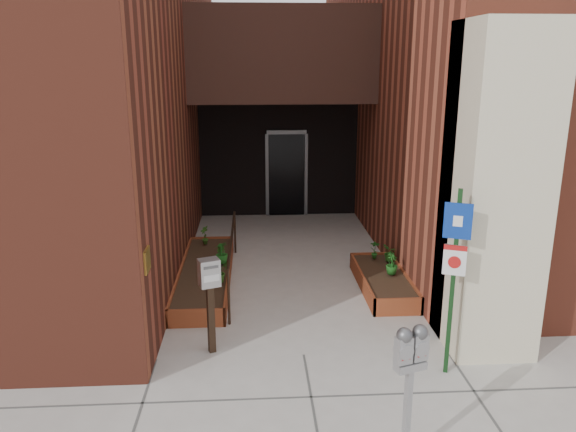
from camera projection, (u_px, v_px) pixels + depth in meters
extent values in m
plane|color=#9E9991|center=(304.00, 355.00, 7.69)|extent=(80.00, 80.00, 0.00)
cube|color=maroon|center=(9.00, 8.00, 12.42)|extent=(8.00, 14.60, 10.00)
cube|color=#97402C|center=(525.00, 13.00, 13.58)|extent=(8.00, 13.70, 10.00)
cube|color=beige|center=(495.00, 193.00, 7.44)|extent=(1.10, 1.20, 4.40)
cube|color=black|center=(281.00, 55.00, 12.38)|extent=(4.20, 2.00, 2.00)
cube|color=black|center=(278.00, 157.00, 14.40)|extent=(4.00, 0.30, 3.00)
cube|color=black|center=(287.00, 175.00, 14.36)|extent=(0.90, 0.06, 2.10)
cube|color=#B79338|center=(147.00, 260.00, 6.97)|extent=(0.04, 0.30, 0.30)
cube|color=brown|center=(196.00, 318.00, 8.44)|extent=(0.90, 0.04, 0.30)
cube|color=brown|center=(212.00, 244.00, 11.86)|extent=(0.90, 0.04, 0.30)
cube|color=brown|center=(181.00, 275.00, 10.13)|extent=(0.04, 3.60, 0.30)
cube|color=brown|center=(229.00, 274.00, 10.18)|extent=(0.04, 3.60, 0.30)
cube|color=black|center=(205.00, 276.00, 10.16)|extent=(0.82, 3.52, 0.26)
cube|color=brown|center=(399.00, 307.00, 8.82)|extent=(0.80, 0.04, 0.30)
cube|color=brown|center=(371.00, 260.00, 10.90)|extent=(0.80, 0.04, 0.30)
cube|color=brown|center=(362.00, 282.00, 9.84)|extent=(0.04, 2.20, 0.30)
cube|color=brown|center=(404.00, 281.00, 9.88)|extent=(0.04, 2.20, 0.30)
cube|color=black|center=(383.00, 282.00, 9.87)|extent=(0.72, 2.12, 0.26)
cylinder|color=black|center=(229.00, 297.00, 8.47)|extent=(0.04, 0.04, 0.90)
cylinder|color=black|center=(235.00, 232.00, 11.64)|extent=(0.04, 0.04, 0.90)
cylinder|color=black|center=(232.00, 237.00, 9.94)|extent=(0.04, 3.30, 0.04)
cube|color=#9A9A9C|center=(407.00, 416.00, 5.53)|extent=(0.08, 0.08, 1.03)
cube|color=#9A9A9C|center=(410.00, 366.00, 5.38)|extent=(0.33, 0.21, 0.08)
cube|color=#9A9A9C|center=(403.00, 350.00, 5.30)|extent=(0.18, 0.15, 0.27)
sphere|color=#59595B|center=(404.00, 335.00, 5.26)|extent=(0.15, 0.15, 0.15)
cube|color=white|center=(407.00, 351.00, 5.25)|extent=(0.09, 0.03, 0.05)
cube|color=#B21414|center=(406.00, 359.00, 5.27)|extent=(0.09, 0.03, 0.03)
cube|color=#9A9A9C|center=(419.00, 347.00, 5.37)|extent=(0.18, 0.15, 0.27)
sphere|color=#59595B|center=(420.00, 332.00, 5.32)|extent=(0.15, 0.15, 0.15)
cube|color=white|center=(423.00, 347.00, 5.31)|extent=(0.09, 0.03, 0.05)
cube|color=#B21414|center=(422.00, 355.00, 5.33)|extent=(0.09, 0.03, 0.03)
cube|color=#123214|center=(453.00, 284.00, 6.96)|extent=(0.07, 0.07, 2.43)
cube|color=navy|center=(458.00, 221.00, 6.70)|extent=(0.31, 0.15, 0.44)
cube|color=white|center=(458.00, 221.00, 6.70)|extent=(0.11, 0.05, 0.13)
cube|color=white|center=(455.00, 260.00, 6.84)|extent=(0.26, 0.13, 0.39)
cube|color=#B21414|center=(456.00, 248.00, 6.79)|extent=(0.26, 0.12, 0.07)
cylinder|color=#B21414|center=(454.00, 262.00, 6.83)|extent=(0.15, 0.07, 0.15)
cube|color=black|center=(211.00, 319.00, 7.65)|extent=(0.12, 0.12, 0.99)
cube|color=#B3B3B5|center=(209.00, 273.00, 7.47)|extent=(0.32, 0.28, 0.38)
cube|color=#59595B|center=(211.00, 268.00, 7.35)|extent=(0.19, 0.08, 0.04)
cube|color=white|center=(211.00, 278.00, 7.39)|extent=(0.21, 0.08, 0.09)
imported|color=#255117|center=(219.00, 272.00, 9.39)|extent=(0.45, 0.45, 0.36)
imported|color=#245A19|center=(220.00, 254.00, 10.28)|extent=(0.24, 0.24, 0.33)
imported|color=#1C611B|center=(222.00, 252.00, 10.26)|extent=(0.32, 0.32, 0.40)
imported|color=#2A5919|center=(205.00, 235.00, 11.33)|extent=(0.27, 0.27, 0.38)
imported|color=#1A5719|center=(392.00, 264.00, 9.74)|extent=(0.29, 0.29, 0.37)
imported|color=#1B601B|center=(375.00, 250.00, 10.50)|extent=(0.23, 0.23, 0.35)
imported|color=#215F1B|center=(390.00, 253.00, 10.38)|extent=(0.34, 0.34, 0.31)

